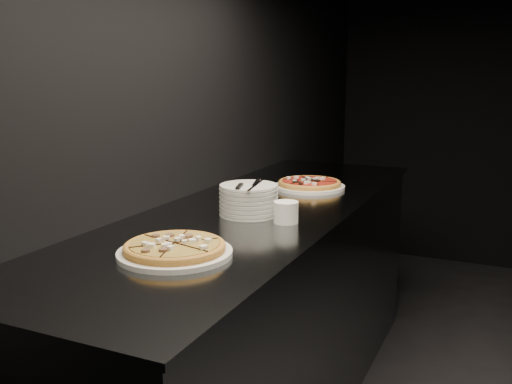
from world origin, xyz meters
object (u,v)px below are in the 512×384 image
at_px(pizza_tomato, 309,184).
at_px(cutlery, 249,185).
at_px(counter, 258,314).
at_px(ramekin, 286,212).
at_px(pizza_mushroom, 175,249).
at_px(plate_stack, 249,200).

xyz_separation_m(pizza_tomato, cutlery, (-0.03, -0.58, 0.10)).
height_order(counter, ramekin, ramekin).
bearing_deg(cutlery, pizza_mushroom, -105.78).
bearing_deg(pizza_mushroom, counter, 93.25).
height_order(pizza_tomato, ramekin, ramekin).
relative_size(counter, pizza_tomato, 7.42).
height_order(counter, cutlery, cutlery).
xyz_separation_m(plate_stack, cutlery, (0.01, -0.02, 0.06)).
relative_size(pizza_mushroom, cutlery, 1.56).
distance_m(pizza_tomato, cutlery, 0.59).
bearing_deg(pizza_mushroom, ramekin, 72.29).
distance_m(pizza_mushroom, ramekin, 0.51).
relative_size(counter, cutlery, 10.39).
bearing_deg(plate_stack, pizza_mushroom, -88.05).
relative_size(pizza_tomato, ramekin, 3.72).
distance_m(pizza_mushroom, pizza_tomato, 1.11).
bearing_deg(pizza_mushroom, cutlery, 91.05).
bearing_deg(pizza_mushroom, plate_stack, 91.95).
height_order(pizza_mushroom, cutlery, cutlery).
relative_size(pizza_mushroom, plate_stack, 1.67).
relative_size(pizza_tomato, cutlery, 1.40).
xyz_separation_m(pizza_mushroom, cutlery, (-0.01, 0.52, 0.10)).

